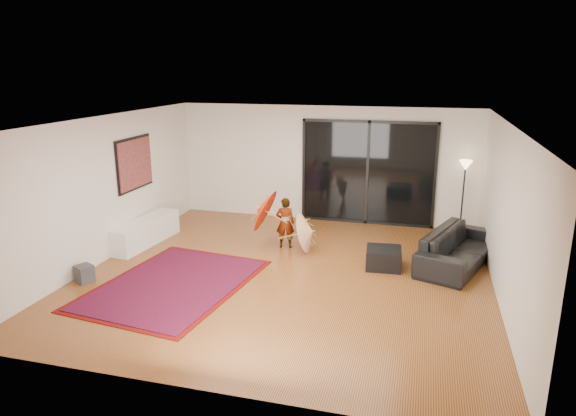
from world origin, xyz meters
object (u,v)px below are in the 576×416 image
(media_console, at_px, (145,232))
(child, at_px, (285,223))
(ottoman, at_px, (384,258))
(sofa, at_px, (458,248))

(media_console, bearing_deg, child, 16.01)
(media_console, relative_size, ottoman, 2.98)
(sofa, height_order, child, child)
(sofa, height_order, ottoman, sofa)
(ottoman, distance_m, child, 2.13)
(media_console, bearing_deg, sofa, 9.35)
(sofa, bearing_deg, child, 108.56)
(media_console, height_order, ottoman, media_console)
(media_console, relative_size, child, 1.79)
(sofa, bearing_deg, ottoman, 130.11)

